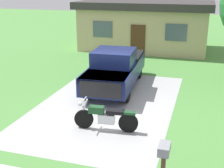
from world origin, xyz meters
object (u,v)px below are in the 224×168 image
Objects in this scene: motorcycle at (105,117)px; neighbor_house at (145,25)px; pickup_truck at (116,68)px; mailbox at (164,155)px.

motorcycle is 0.23× the size of neighbor_house.
pickup_truck reaches higher than motorcycle.
neighbor_house reaches higher than motorcycle.
pickup_truck is at bearing 114.34° from mailbox.
pickup_truck reaches higher than mailbox.
pickup_truck is 7.89m from mailbox.
neighbor_house is (-3.69, 16.47, 0.81)m from mailbox.
mailbox is at bearing -77.38° from neighbor_house.
mailbox is (3.25, -7.19, 0.03)m from pickup_truck.
neighbor_house is at bearing 92.69° from pickup_truck.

